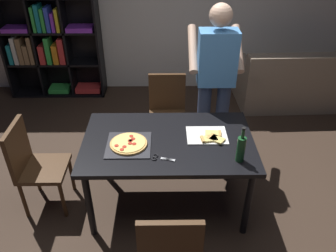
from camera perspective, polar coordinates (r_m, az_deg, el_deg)
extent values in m
plane|color=#38281E|center=(3.50, 0.03, -12.40)|extent=(12.00, 12.00, 0.00)
cube|color=black|center=(3.02, 0.03, -2.68)|extent=(1.51, 0.93, 0.04)
cylinder|color=black|center=(3.04, -13.03, -12.73)|extent=(0.06, 0.06, 0.71)
cylinder|color=black|center=(3.05, 13.20, -12.51)|extent=(0.06, 0.06, 0.71)
cylinder|color=black|center=(3.61, -10.85, -3.92)|extent=(0.06, 0.06, 0.71)
cylinder|color=black|center=(3.62, 10.73, -3.77)|extent=(0.06, 0.06, 0.71)
cube|color=#472D19|center=(2.60, 0.27, -19.46)|extent=(0.42, 0.42, 0.04)
cube|color=#472D19|center=(2.29, 0.36, -19.53)|extent=(0.42, 0.04, 0.45)
cylinder|color=#472D19|center=(2.90, 3.97, -19.24)|extent=(0.04, 0.04, 0.41)
cylinder|color=#472D19|center=(2.90, -3.58, -19.31)|extent=(0.04, 0.04, 0.41)
cube|color=#472D19|center=(3.90, -0.12, 1.23)|extent=(0.42, 0.42, 0.04)
cube|color=#472D19|center=(3.95, -0.15, 5.72)|extent=(0.42, 0.04, 0.45)
cylinder|color=#472D19|center=(3.88, -2.75, -3.01)|extent=(0.04, 0.04, 0.41)
cylinder|color=#472D19|center=(3.89, 2.57, -2.98)|extent=(0.04, 0.04, 0.41)
cylinder|color=#472D19|center=(4.18, -2.61, -0.09)|extent=(0.04, 0.04, 0.41)
cylinder|color=#472D19|center=(4.18, 2.33, -0.05)|extent=(0.04, 0.04, 0.41)
cube|color=#472D19|center=(3.39, -20.01, -6.75)|extent=(0.42, 0.42, 0.04)
cube|color=#472D19|center=(3.32, -23.90, -3.37)|extent=(0.04, 0.42, 0.45)
cylinder|color=#472D19|center=(3.36, -17.17, -11.76)|extent=(0.04, 0.04, 0.41)
cylinder|color=#472D19|center=(3.61, -15.82, -7.75)|extent=(0.04, 0.04, 0.41)
cylinder|color=#472D19|center=(3.48, -22.98, -11.39)|extent=(0.04, 0.04, 0.41)
cylinder|color=#472D19|center=(3.72, -21.22, -7.55)|extent=(0.04, 0.04, 0.41)
cube|color=gray|center=(5.40, 20.46, 5.89)|extent=(1.73, 0.91, 0.40)
cube|color=gray|center=(4.96, 22.68, 8.47)|extent=(1.71, 0.26, 0.45)
cube|color=gray|center=(5.03, 12.90, 8.99)|extent=(0.19, 0.86, 0.20)
cube|color=black|center=(5.53, -26.13, 14.02)|extent=(0.03, 0.35, 1.95)
cube|color=black|center=(5.12, -11.63, 15.29)|extent=(0.03, 0.35, 1.95)
cube|color=black|center=(5.64, -17.42, 5.52)|extent=(1.40, 0.35, 0.03)
cube|color=black|center=(5.43, -18.73, 15.30)|extent=(1.40, 0.03, 1.95)
cube|color=black|center=(5.44, -18.27, 10.06)|extent=(1.34, 0.29, 0.03)
cube|color=black|center=(5.28, -19.19, 14.74)|extent=(1.34, 0.29, 0.03)
cube|color=black|center=(5.36, -21.53, 14.52)|extent=(0.03, 0.29, 1.89)
cube|color=black|center=(5.22, -16.78, 14.94)|extent=(0.03, 0.29, 1.89)
cube|color=green|center=(5.59, -17.57, 6.00)|extent=(0.30, 0.25, 0.07)
cube|color=red|center=(5.48, -13.08, 6.20)|extent=(0.37, 0.25, 0.08)
cube|color=teal|center=(5.58, -24.62, 11.02)|extent=(0.05, 0.22, 0.28)
cube|color=silver|center=(5.53, -24.01, 11.62)|extent=(0.06, 0.22, 0.40)
cube|color=olive|center=(5.50, -23.24, 11.63)|extent=(0.07, 0.22, 0.38)
cube|color=olive|center=(5.49, -22.36, 11.19)|extent=(0.07, 0.22, 0.28)
cube|color=olive|center=(5.44, -21.72, 11.83)|extent=(0.06, 0.22, 0.40)
cube|color=red|center=(5.41, -20.10, 11.34)|extent=(0.08, 0.22, 0.27)
cube|color=green|center=(5.36, -19.22, 11.96)|extent=(0.06, 0.22, 0.38)
cube|color=orange|center=(5.35, -18.12, 11.52)|extent=(0.08, 0.22, 0.28)
cube|color=red|center=(5.31, -17.19, 12.04)|extent=(0.08, 0.22, 0.37)
cube|color=purple|center=(5.41, -23.97, 14.64)|extent=(0.37, 0.25, 0.06)
cube|color=green|center=(5.27, -21.36, 16.42)|extent=(0.04, 0.22, 0.34)
cube|color=teal|center=(5.24, -20.71, 16.63)|extent=(0.06, 0.22, 0.37)
cube|color=green|center=(5.23, -19.96, 16.43)|extent=(0.04, 0.22, 0.32)
cube|color=blue|center=(5.21, -19.28, 16.60)|extent=(0.05, 0.22, 0.34)
cube|color=purple|center=(5.20, -18.50, 16.27)|extent=(0.04, 0.22, 0.26)
cube|color=yellow|center=(5.17, -17.85, 16.63)|extent=(0.04, 0.22, 0.32)
cube|color=purple|center=(5.13, -14.44, 15.55)|extent=(0.37, 0.25, 0.06)
cylinder|color=#38476B|center=(3.80, 8.86, 0.65)|extent=(0.14, 0.14, 0.95)
cylinder|color=#38476B|center=(3.77, 5.87, 0.63)|extent=(0.14, 0.14, 0.95)
cube|color=#4C8CD1|center=(3.44, 8.27, 11.20)|extent=(0.38, 0.22, 0.55)
sphere|color=#E0B293|center=(3.31, 8.86, 17.85)|extent=(0.22, 0.22, 0.22)
cylinder|color=#E0B293|center=(3.64, 11.59, 12.57)|extent=(0.09, 0.50, 0.39)
cylinder|color=#E0B293|center=(3.57, 4.18, 12.76)|extent=(0.09, 0.50, 0.39)
cube|color=#2D2D33|center=(2.96, -6.59, -3.18)|extent=(0.38, 0.38, 0.01)
cylinder|color=tan|center=(2.95, -6.61, -2.96)|extent=(0.32, 0.32, 0.02)
cylinder|color=#EACC6B|center=(2.94, -6.62, -2.77)|extent=(0.29, 0.29, 0.01)
cylinder|color=#B22819|center=(2.89, -7.30, -3.45)|extent=(0.04, 0.04, 0.00)
cylinder|color=#B22819|center=(2.91, -5.67, -2.98)|extent=(0.04, 0.04, 0.00)
cylinder|color=#B22819|center=(3.01, -6.17, -1.69)|extent=(0.04, 0.04, 0.00)
cylinder|color=#B22819|center=(2.96, -6.39, -2.44)|extent=(0.04, 0.04, 0.00)
cylinder|color=#B22819|center=(2.97, -5.85, -2.14)|extent=(0.04, 0.04, 0.00)
cylinder|color=#B22819|center=(2.91, -8.61, -3.26)|extent=(0.04, 0.04, 0.00)
cylinder|color=#B22819|center=(2.96, -6.21, -2.42)|extent=(0.04, 0.04, 0.00)
cylinder|color=#B22819|center=(2.86, -7.73, -3.93)|extent=(0.04, 0.04, 0.00)
cylinder|color=#B22819|center=(2.92, -6.37, -2.91)|extent=(0.04, 0.04, 0.00)
cube|color=white|center=(3.08, 6.50, -1.56)|extent=(0.36, 0.28, 0.01)
cube|color=#EACC6B|center=(3.01, 8.07, -2.17)|extent=(0.17, 0.16, 0.02)
cube|color=tan|center=(3.04, 7.09, -1.75)|extent=(0.07, 0.09, 0.02)
cube|color=#EACC6B|center=(3.01, 6.88, -2.13)|extent=(0.15, 0.11, 0.02)
cube|color=tan|center=(2.99, 5.78, -2.23)|extent=(0.04, 0.09, 0.02)
cube|color=#EACC6B|center=(3.08, 7.55, -1.28)|extent=(0.15, 0.10, 0.02)
cube|color=tan|center=(3.08, 8.66, -1.30)|extent=(0.03, 0.09, 0.02)
cylinder|color=#194723|center=(2.78, 12.08, -3.84)|extent=(0.07, 0.07, 0.22)
cylinder|color=#194723|center=(2.69, 12.45, -1.29)|extent=(0.03, 0.03, 0.08)
cylinder|color=black|center=(2.66, 12.57, -0.44)|extent=(0.03, 0.03, 0.02)
cube|color=silver|center=(2.78, -0.02, -5.60)|extent=(0.12, 0.03, 0.01)
cube|color=silver|center=(2.78, -0.02, -5.60)|extent=(0.12, 0.06, 0.01)
torus|color=black|center=(2.82, -2.09, -4.99)|extent=(0.05, 0.05, 0.01)
torus|color=black|center=(2.79, -2.33, -5.48)|extent=(0.05, 0.05, 0.01)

